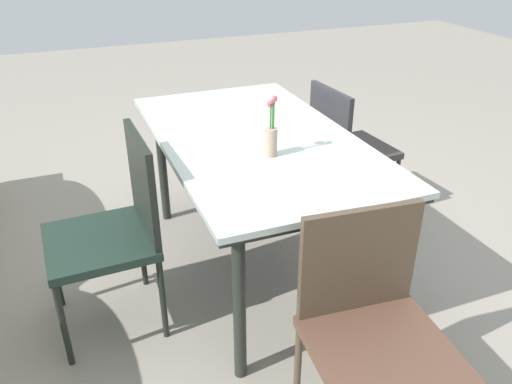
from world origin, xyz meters
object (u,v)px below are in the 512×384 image
dining_table (256,148)px  flower_vase (271,133)px  chair_far_side (116,224)px  chair_near_right (345,143)px  chair_end_left (373,322)px

dining_table → flower_vase: bearing=174.6°
chair_far_side → chair_near_right: size_ratio=1.09×
dining_table → chair_end_left: (-1.09, -0.01, -0.22)m
chair_end_left → dining_table: bearing=-84.9°
chair_far_side → flower_vase: flower_vase is taller
chair_near_right → flower_vase: bearing=-56.1°
flower_vase → chair_near_right: bearing=-51.8°
dining_table → chair_end_left: chair_end_left is taller
dining_table → chair_far_side: chair_far_side is taller
chair_far_side → chair_near_right: chair_far_side is taller
dining_table → chair_end_left: bearing=-179.7°
flower_vase → chair_end_left: bearing=-178.0°
chair_end_left → flower_vase: flower_vase is taller
chair_far_side → chair_near_right: 1.55m
chair_end_left → flower_vase: bearing=-83.3°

